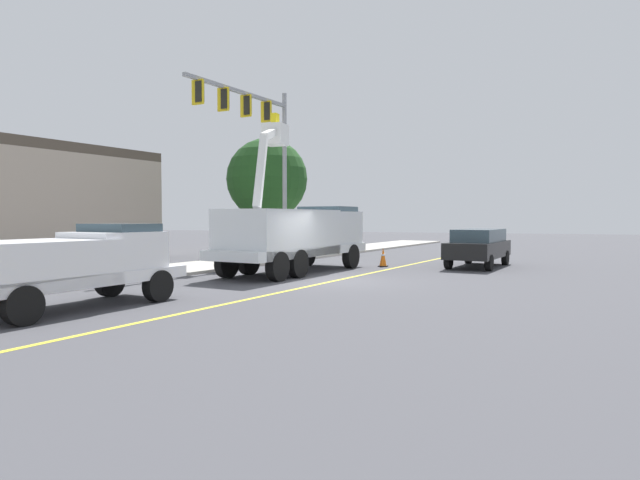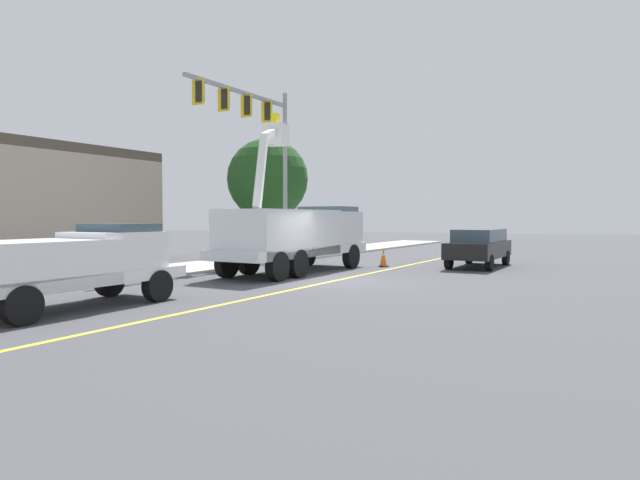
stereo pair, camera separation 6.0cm
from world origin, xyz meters
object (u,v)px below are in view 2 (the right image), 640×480
object	(u,v)px
utility_bucket_truck	(296,233)
passing_minivan	(479,245)
traffic_cone_mid_front	(383,257)
traffic_signal_mast	(257,132)
service_pickup_truck	(70,263)

from	to	relation	value
utility_bucket_truck	passing_minivan	size ratio (longest dim) A/B	1.68
passing_minivan	traffic_cone_mid_front	size ratio (longest dim) A/B	5.89
utility_bucket_truck	passing_minivan	distance (m)	8.45
traffic_cone_mid_front	traffic_signal_mast	bearing A→B (deg)	97.30
traffic_cone_mid_front	utility_bucket_truck	bearing A→B (deg)	143.23
passing_minivan	service_pickup_truck	bearing A→B (deg)	150.55
passing_minivan	traffic_signal_mast	xyz separation A→B (m)	(-2.10, 9.95, 5.26)
service_pickup_truck	passing_minivan	distance (m)	17.28
passing_minivan	traffic_cone_mid_front	xyz separation A→B (m)	(-1.34, 4.04, -0.55)
passing_minivan	traffic_signal_mast	bearing A→B (deg)	101.92
utility_bucket_truck	traffic_cone_mid_front	world-z (taller)	utility_bucket_truck
passing_minivan	traffic_signal_mast	world-z (taller)	traffic_signal_mast
utility_bucket_truck	passing_minivan	world-z (taller)	utility_bucket_truck
traffic_signal_mast	traffic_cone_mid_front	bearing A→B (deg)	-82.70
service_pickup_truck	traffic_signal_mast	distance (m)	14.00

